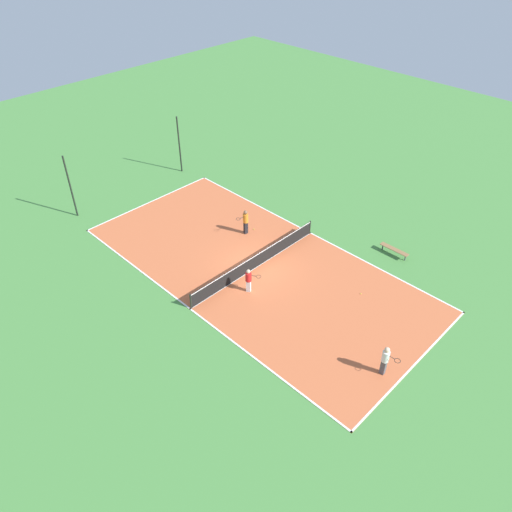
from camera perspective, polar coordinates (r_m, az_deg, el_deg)
ground_plane at (r=31.21m, az=-0.00°, el=-1.31°), size 80.00×80.00×0.00m
court_surface at (r=31.20m, az=-0.00°, el=-1.30°), size 10.71×22.42×0.02m
tennis_net at (r=30.87m, az=-0.00°, el=-0.53°), size 10.51×0.10×1.02m
bench at (r=33.23m, az=15.53°, el=0.70°), size 0.36×1.97×0.45m
player_coach_red at (r=28.87m, az=-0.85°, el=-2.66°), size 0.76×0.97×1.60m
player_far_white at (r=25.20m, az=14.56°, el=-11.31°), size 0.37×0.94×1.80m
player_center_orange at (r=33.61m, az=-1.21°, el=4.10°), size 0.97×0.49×1.80m
tennis_ball_right_alley at (r=34.52m, az=-0.24°, el=3.08°), size 0.07×0.07×0.07m
tennis_ball_midcourt at (r=29.88m, az=11.90°, el=-4.24°), size 0.07×0.07×0.07m
fence_post_back_left at (r=37.17m, az=-20.45°, el=7.41°), size 0.12×0.12×4.69m
fence_post_back_right at (r=41.39m, az=-8.76°, el=12.46°), size 0.12×0.12×4.69m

